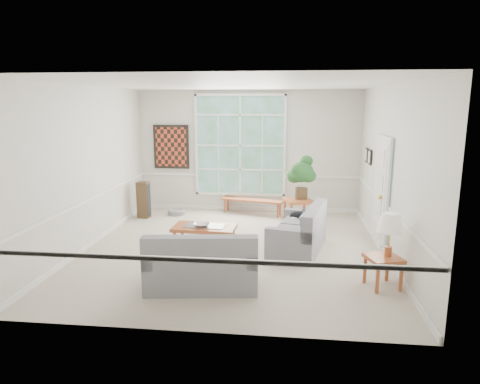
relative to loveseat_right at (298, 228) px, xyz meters
name	(u,v)px	position (x,y,z in m)	size (l,w,h in m)	color
floor	(234,249)	(-1.18, -0.07, -0.43)	(5.50, 6.00, 0.01)	#B5A898
ceiling	(233,84)	(-1.18, -0.07, 2.57)	(5.50, 6.00, 0.02)	white
wall_back	(248,152)	(-1.18, 2.93, 1.07)	(5.50, 0.02, 3.00)	silver
wall_front	(200,210)	(-1.18, -3.07, 1.07)	(5.50, 0.02, 3.00)	silver
wall_left	(88,167)	(-3.93, -0.07, 1.07)	(0.02, 6.00, 3.00)	silver
wall_right	(390,172)	(1.57, -0.07, 1.07)	(0.02, 6.00, 3.00)	silver
window_back	(240,146)	(-1.38, 2.89, 1.22)	(2.30, 0.08, 2.40)	white
entry_door	(379,191)	(1.53, 0.53, 0.62)	(0.08, 0.90, 2.10)	white
door_sidelight	(387,192)	(1.53, -0.10, 0.72)	(0.08, 0.26, 1.90)	white
wall_art	(171,147)	(-3.13, 2.88, 1.17)	(0.90, 0.06, 1.10)	maroon
wall_frame_near	(370,157)	(1.53, 1.68, 1.12)	(0.04, 0.26, 0.32)	black
wall_frame_far	(366,155)	(1.53, 2.08, 1.12)	(0.04, 0.26, 0.32)	black
loveseat_right	(298,228)	(0.00, 0.00, 0.00)	(0.82, 1.58, 0.85)	gray
loveseat_front	(202,258)	(-1.44, -1.77, 0.01)	(1.61, 0.83, 0.87)	gray
coffee_table	(205,237)	(-1.73, -0.08, -0.21)	(1.16, 0.63, 0.43)	#A14E27
pewter_bowl	(202,225)	(-1.76, -0.16, 0.05)	(0.36, 0.36, 0.09)	#99999E
window_bench	(252,207)	(-1.05, 2.58, -0.25)	(1.54, 0.30, 0.36)	#A14E27
end_table	(298,212)	(0.05, 1.74, -0.14)	(0.58, 0.58, 0.58)	#A14E27
houseplant	(302,177)	(0.11, 1.81, 0.64)	(0.57, 0.57, 0.98)	#235724
side_table	(383,272)	(1.22, -1.51, -0.19)	(0.46, 0.46, 0.47)	#A14E27
table_lamp	(389,235)	(1.28, -1.48, 0.37)	(0.38, 0.38, 0.65)	white
pet_bed	(176,212)	(-2.89, 2.30, -0.36)	(0.42, 0.42, 0.13)	slate
floor_speaker	(144,200)	(-3.58, 1.93, 0.01)	(0.27, 0.21, 0.87)	#402F1B
cat	(299,215)	(0.04, 0.56, 0.10)	(0.37, 0.26, 0.17)	black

